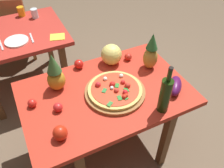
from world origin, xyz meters
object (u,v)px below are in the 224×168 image
(drinking_glass_juice, at_px, (21,11))
(dinner_plate, at_px, (17,41))
(background_table, at_px, (17,42))
(wine_bottle, at_px, (165,95))
(display_table, at_px, (106,100))
(pizza_board, at_px, (115,92))
(tomato_beside_pepper, at_px, (58,107))
(tomato_near_board, at_px, (32,103))
(melon, at_px, (111,54))
(drinking_glass_water, at_px, (35,13))
(pineapple_right, at_px, (55,74))
(pineapple_left, at_px, (151,53))
(knife_utensil, at_px, (32,38))
(tomato_by_bottle, at_px, (128,57))
(tomato_at_corner, at_px, (79,64))
(dining_chair, at_px, (15,25))
(bell_pepper, at_px, (60,133))
(eggplant, at_px, (175,86))
(fork_utensil, at_px, (1,45))
(pizza, at_px, (115,89))
(napkin_folded, at_px, (57,37))

(drinking_glass_juice, distance_m, dinner_plate, 0.53)
(background_table, bearing_deg, wine_bottle, -63.01)
(display_table, bearing_deg, pizza_board, -38.19)
(tomato_beside_pepper, bearing_deg, tomato_near_board, 142.20)
(melon, relative_size, drinking_glass_water, 1.76)
(drinking_glass_juice, bearing_deg, pineapple_right, -88.90)
(display_table, xyz_separation_m, tomato_near_board, (-0.51, 0.09, 0.12))
(display_table, distance_m, pineapple_left, 0.51)
(melon, height_order, tomato_beside_pepper, melon)
(drinking_glass_water, distance_m, knife_utensil, 0.42)
(tomato_by_bottle, bearing_deg, tomato_at_corner, 168.91)
(pizza_board, height_order, dinner_plate, pizza_board)
(tomato_at_corner, bearing_deg, pineapple_left, -25.30)
(pineapple_left, distance_m, drinking_glass_juice, 1.58)
(drinking_glass_juice, bearing_deg, dining_chair, 107.17)
(bell_pepper, bearing_deg, eggplant, 1.97)
(bell_pepper, bearing_deg, tomato_by_bottle, 34.03)
(melon, relative_size, dinner_plate, 0.78)
(tomato_by_bottle, height_order, tomato_at_corner, tomato_at_corner)
(melon, height_order, fork_utensil, melon)
(display_table, bearing_deg, pineapple_left, 12.84)
(melon, xyz_separation_m, tomato_near_board, (-0.70, -0.20, -0.06))
(fork_utensil, xyz_separation_m, knife_utensil, (0.28, 0.00, 0.00))
(drinking_glass_water, xyz_separation_m, fork_utensil, (-0.41, -0.40, -0.05))
(pizza, relative_size, tomato_at_corner, 5.19)
(bell_pepper, relative_size, fork_utensil, 0.56)
(melon, bearing_deg, dining_chair, 112.28)
(pineapple_left, height_order, pineapple_right, pineapple_left)
(bell_pepper, distance_m, dinner_plate, 1.21)
(bell_pepper, height_order, tomato_near_board, bell_pepper)
(pineapple_right, bearing_deg, wine_bottle, -41.73)
(fork_utensil, bearing_deg, tomato_at_corner, -51.99)
(pizza_board, distance_m, pizza, 0.03)
(display_table, relative_size, fork_utensil, 6.85)
(pizza, relative_size, fork_utensil, 2.20)
(background_table, distance_m, drinking_glass_juice, 0.39)
(display_table, relative_size, pizza_board, 2.78)
(tomato_near_board, distance_m, knife_utensil, 0.90)
(eggplant, height_order, fork_utensil, eggplant)
(pineapple_left, relative_size, napkin_folded, 2.27)
(eggplant, bearing_deg, knife_utensil, 124.11)
(eggplant, distance_m, dinner_plate, 1.51)
(display_table, bearing_deg, background_table, 112.37)
(wine_bottle, relative_size, melon, 2.14)
(melon, relative_size, tomato_at_corner, 2.27)
(dining_chair, relative_size, pizza_board, 1.92)
(eggplant, xyz_separation_m, drinking_glass_water, (-0.67, 1.58, 0.00))
(pineapple_right, bearing_deg, bell_pepper, -104.16)
(drinking_glass_juice, distance_m, napkin_folded, 0.64)
(tomato_beside_pepper, relative_size, drinking_glass_juice, 0.63)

